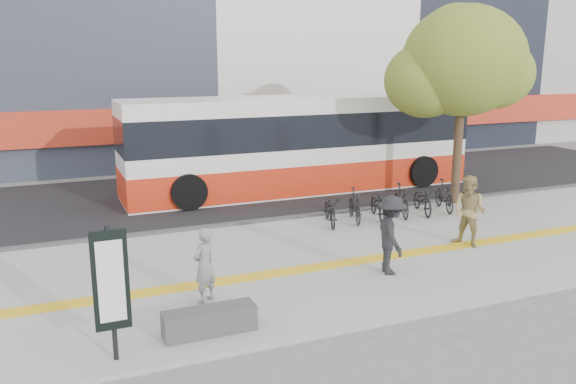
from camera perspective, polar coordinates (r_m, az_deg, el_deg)
name	(u,v)px	position (r m, az deg, el deg)	size (l,w,h in m)	color
ground	(316,290)	(12.33, 2.78, -9.49)	(120.00, 120.00, 0.00)	#5E5E59
sidewalk	(289,265)	(13.59, 0.05, -7.10)	(40.00, 7.00, 0.08)	gray
tactile_strip	(297,270)	(13.15, 0.90, -7.61)	(40.00, 0.45, 0.01)	yellow
street	(205,195)	(20.44, -8.09, -0.33)	(40.00, 8.00, 0.06)	black
curb	(241,224)	(16.71, -4.59, -3.15)	(40.00, 0.25, 0.14)	#333335
bench	(210,321)	(10.36, -7.66, -12.35)	(1.60, 0.45, 0.45)	#333335
signboard	(111,283)	(9.42, -16.90, -8.45)	(0.55, 0.10, 2.20)	black
street_tree	(460,63)	(19.34, 16.45, 11.94)	(4.40, 3.80, 6.31)	#3D2D1C
bus	(300,146)	(20.75, 1.18, 4.47)	(12.42, 2.95, 3.31)	silver
bicycle_row	(389,202)	(17.48, 9.81, -1.01)	(4.88, 1.72, 0.95)	black
seated_woman	(204,265)	(11.41, -8.17, -7.09)	(0.54, 0.36, 1.49)	black
pedestrian_tan	(469,211)	(15.21, 17.28, -1.81)	(0.87, 0.68, 1.79)	#978750
pedestrian_dark	(391,235)	(12.91, 10.01, -4.14)	(1.13, 0.65, 1.74)	black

